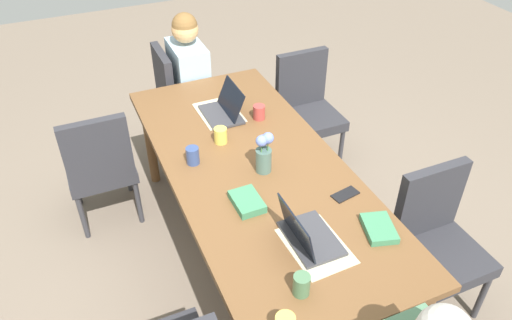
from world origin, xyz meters
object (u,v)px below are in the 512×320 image
Objects in this scene: chair_near_left_far at (307,105)px; coffee_mug_centre_left at (221,135)px; chair_far_right_mid at (100,164)px; chair_head_right_left_mid at (180,95)px; flower_vase at (264,152)px; laptop_head_left_left_near at (307,235)px; chair_near_right_near at (437,236)px; coffee_mug_near_right at (301,285)px; book_blue_cover at (379,228)px; phone_black at (345,194)px; person_head_right_left_mid at (191,94)px; laptop_head_right_left_mid at (224,110)px; coffee_mug_near_left at (259,112)px; coffee_mug_centre_right at (193,156)px; dining_table at (256,177)px; book_red_cover at (247,202)px.

chair_near_left_far is 9.20× the size of coffee_mug_centre_left.
chair_near_left_far is 1.00× the size of chair_far_right_mid.
chair_head_right_left_mid is 1.51m from flower_vase.
coffee_mug_centre_left is (0.95, 0.09, 0.00)m from laptop_head_left_left_near.
chair_near_right_near is 1.00× the size of chair_far_right_mid.
chair_far_right_mid is 1.78m from coffee_mug_near_right.
laptop_head_left_left_near is at bearing 93.65° from book_blue_cover.
person_head_right_left_mid is at bearing -90.13° from phone_black.
laptop_head_right_left_mid reaches higher than chair_head_right_left_mid.
coffee_mug_near_right is (-1.36, 0.40, 0.01)m from coffee_mug_near_left.
chair_near_left_far reaches higher than book_blue_cover.
coffee_mug_near_right is (-1.64, -0.63, 0.31)m from chair_far_right_mid.
laptop_head_left_left_near is (-0.59, 0.04, -0.08)m from flower_vase.
coffee_mug_near_right is 1.07× the size of coffee_mug_centre_left.
coffee_mug_near_left is at bearing 26.90° from chair_near_right_near.
person_head_right_left_mid is at bearing -0.84° from laptop_head_left_left_near.
laptop_head_right_left_mid reaches higher than coffee_mug_near_left.
chair_head_right_left_mid and chair_near_right_near have the same top height.
person_head_right_left_mid is 2.11m from book_blue_cover.
coffee_mug_near_right reaches higher than coffee_mug_centre_left.
coffee_mug_centre_left is at bearing 115.47° from coffee_mug_near_left.
coffee_mug_near_right reaches higher than book_blue_cover.
chair_head_right_left_mid is at bearing 58.25° from chair_near_left_far.
person_head_right_left_mid reaches higher than coffee_mug_near_left.
coffee_mug_near_left is (-0.13, -0.20, 0.00)m from laptop_head_right_left_mid.
laptop_head_left_left_near is 3.03× the size of coffee_mug_centre_right.
laptop_head_left_left_near is 3.39× the size of coffee_mug_near_left.
coffee_mug_centre_right is at bearing -52.56° from phone_black.
coffee_mug_centre_right is at bearing 121.47° from chair_near_left_far.
coffee_mug_near_left is 1.19m from book_blue_cover.
dining_table is 2.53× the size of chair_near_right_near.
dining_table is at bearing -119.56° from coffee_mug_centre_right.
chair_far_right_mid is (0.75, 0.81, -0.19)m from dining_table.
flower_vase reaches higher than chair_far_right_mid.
dining_table is 21.82× the size of coffee_mug_near_right.
person_head_right_left_mid is 1.33× the size of chair_near_left_far.
book_red_cover is at bearing 176.14° from chair_head_right_left_mid.
coffee_mug_centre_right reaches higher than book_blue_cover.
flower_vase is 0.32m from book_red_cover.
coffee_mug_near_right is at bearing 177.08° from chair_head_right_left_mid.
chair_far_right_mid is at bearing 126.27° from person_head_right_left_mid.
chair_far_right_mid reaches higher than book_blue_cover.
coffee_mug_centre_right is at bearing 121.39° from coffee_mug_centre_left.
flower_vase is 0.59m from laptop_head_left_left_near.
coffee_mug_near_left is at bearing -93.07° from phone_black.
person_head_right_left_mid is 11.32× the size of coffee_mug_centre_right.
person_head_right_left_mid reaches higher than book_red_cover.
coffee_mug_near_left is (0.47, -0.23, 0.12)m from dining_table.
person_head_right_left_mid is 5.97× the size of book_blue_cover.
chair_head_right_left_mid is at bearing 2.30° from dining_table.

